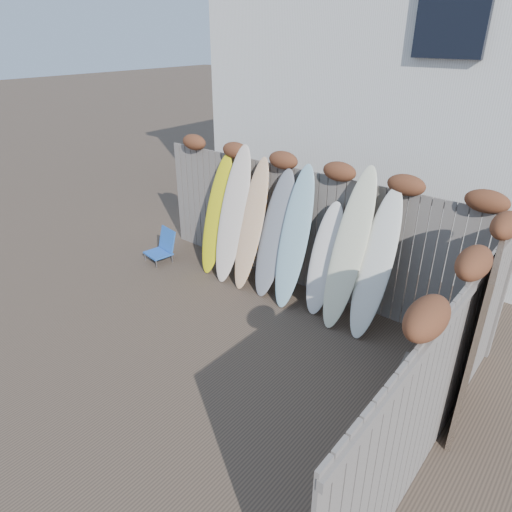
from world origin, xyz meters
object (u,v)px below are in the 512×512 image
Objects in this scene: beach_chair at (163,246)px; surfboard_0 at (217,215)px; wooden_crate at (420,391)px; lattice_panel at (476,339)px.

surfboard_0 is (1.01, 0.45, 0.75)m from beach_chair.
lattice_panel is at bearing 42.43° from wooden_crate.
surfboard_0 is at bearing 160.96° from lattice_panel.
wooden_crate is at bearing -14.82° from surfboard_0.
surfboard_0 reaches higher than lattice_panel.
lattice_panel is 4.64m from surfboard_0.
lattice_panel reaches higher than beach_chair.
beach_chair is 0.99× the size of wooden_crate.
surfboard_0 is at bearing 23.92° from beach_chair.
surfboard_0 reaches higher than beach_chair.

